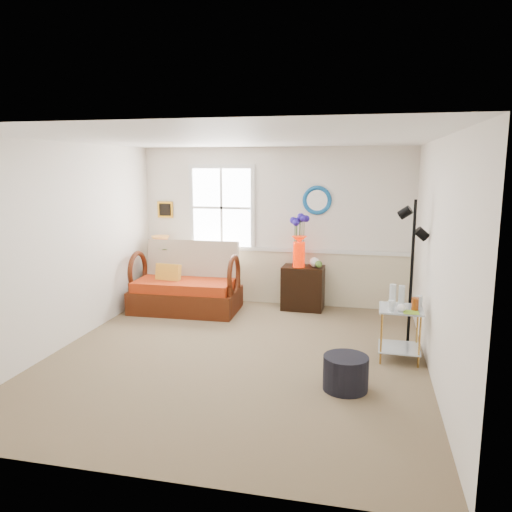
% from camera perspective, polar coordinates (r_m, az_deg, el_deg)
% --- Properties ---
extents(floor, '(4.50, 5.00, 0.01)m').
position_cam_1_polar(floor, '(6.24, -2.24, -11.36)').
color(floor, '#7D6F53').
rests_on(floor, ground).
extents(ceiling, '(4.50, 5.00, 0.01)m').
position_cam_1_polar(ceiling, '(5.81, -2.43, 13.24)').
color(ceiling, white).
rests_on(ceiling, walls).
extents(walls, '(4.51, 5.01, 2.60)m').
position_cam_1_polar(walls, '(5.88, -2.33, 0.49)').
color(walls, silver).
rests_on(walls, floor).
extents(wainscot, '(4.46, 0.02, 0.90)m').
position_cam_1_polar(wainscot, '(8.42, 2.06, -2.39)').
color(wainscot, beige).
rests_on(wainscot, walls).
extents(chair_rail, '(4.46, 0.04, 0.06)m').
position_cam_1_polar(chair_rail, '(8.32, 2.07, 0.75)').
color(chair_rail, silver).
rests_on(chair_rail, walls).
extents(window, '(1.14, 0.06, 1.44)m').
position_cam_1_polar(window, '(8.45, -3.94, 5.52)').
color(window, white).
rests_on(window, walls).
extents(picture, '(0.28, 0.03, 0.28)m').
position_cam_1_polar(picture, '(8.81, -10.32, 5.25)').
color(picture, '#BE831C').
rests_on(picture, walls).
extents(mirror, '(0.47, 0.07, 0.47)m').
position_cam_1_polar(mirror, '(8.14, 7.00, 6.35)').
color(mirror, '#1471B2').
rests_on(mirror, walls).
extents(loveseat, '(1.69, 0.99, 1.09)m').
position_cam_1_polar(loveseat, '(8.02, -8.07, -2.45)').
color(loveseat, '#4E210C').
rests_on(loveseat, floor).
extents(throw_pillow, '(0.42, 0.15, 0.41)m').
position_cam_1_polar(throw_pillow, '(8.06, -10.02, -2.34)').
color(throw_pillow, orange).
rests_on(throw_pillow, loveseat).
extents(lamp_stand, '(0.41, 0.41, 0.56)m').
position_cam_1_polar(lamp_stand, '(8.80, -10.64, -3.16)').
color(lamp_stand, black).
rests_on(lamp_stand, floor).
extents(table_lamp, '(0.36, 0.36, 0.56)m').
position_cam_1_polar(table_lamp, '(8.72, -10.82, 0.44)').
color(table_lamp, '#BB6F2E').
rests_on(table_lamp, lamp_stand).
extents(potted_plant, '(0.48, 0.50, 0.31)m').
position_cam_1_polar(potted_plant, '(8.60, -10.32, -0.53)').
color(potted_plant, '#52802F').
rests_on(potted_plant, lamp_stand).
extents(cabinet, '(0.67, 0.44, 0.71)m').
position_cam_1_polar(cabinet, '(8.11, 5.39, -3.64)').
color(cabinet, black).
rests_on(cabinet, floor).
extents(flower_vase, '(0.31, 0.31, 0.83)m').
position_cam_1_polar(flower_vase, '(7.92, 4.95, 1.70)').
color(flower_vase, red).
rests_on(flower_vase, cabinet).
extents(side_table, '(0.52, 0.52, 0.64)m').
position_cam_1_polar(side_table, '(6.28, 16.10, -8.54)').
color(side_table, '#BB8A39').
rests_on(side_table, floor).
extents(tabletop_items, '(0.46, 0.46, 0.26)m').
position_cam_1_polar(tabletop_items, '(6.13, 16.67, -4.61)').
color(tabletop_items, silver).
rests_on(tabletop_items, side_table).
extents(floor_lamp, '(0.33, 0.33, 1.90)m').
position_cam_1_polar(floor_lamp, '(6.49, 17.34, -2.20)').
color(floor_lamp, black).
rests_on(floor_lamp, floor).
extents(ottoman, '(0.54, 0.54, 0.36)m').
position_cam_1_polar(ottoman, '(5.40, 10.20, -13.01)').
color(ottoman, black).
rests_on(ottoman, floor).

